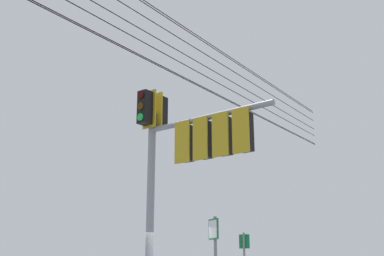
{
  "coord_description": "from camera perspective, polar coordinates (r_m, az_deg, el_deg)",
  "views": [
    {
      "loc": [
        -11.21,
        3.75,
        1.66
      ],
      "look_at": [
        -0.36,
        0.22,
        4.98
      ],
      "focal_mm": 44.98,
      "sensor_mm": 36.0,
      "label": 1
    }
  ],
  "objects": [
    {
      "name": "overhead_wire_span",
      "position": [
        14.58,
        -1.85,
        9.41
      ],
      "size": [
        14.62,
        18.48,
        2.46
      ],
      "color": "black"
    },
    {
      "name": "signal_mast_assembly",
      "position": [
        11.92,
        -1.15,
        -2.62
      ],
      "size": [
        3.44,
        2.54,
        6.23
      ],
      "color": "gray",
      "rests_on": "ground"
    }
  ]
}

